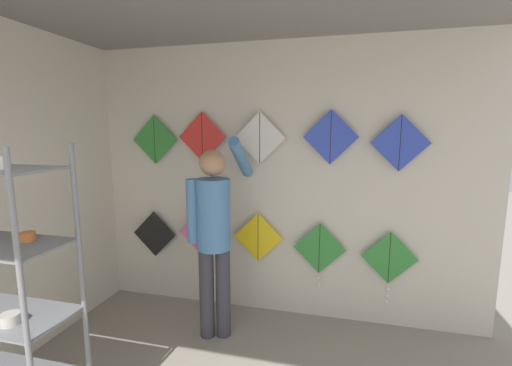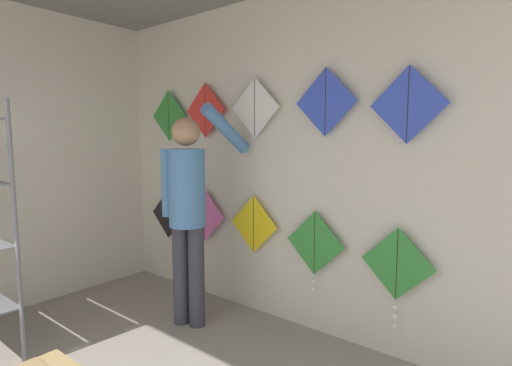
{
  "view_description": "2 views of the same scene",
  "coord_description": "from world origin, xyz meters",
  "px_view_note": "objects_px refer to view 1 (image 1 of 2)",
  "views": [
    {
      "loc": [
        0.76,
        -0.16,
        1.94
      ],
      "look_at": [
        -0.01,
        2.95,
        1.44
      ],
      "focal_mm": 24.0,
      "sensor_mm": 36.0,
      "label": 1
    },
    {
      "loc": [
        2.18,
        0.46,
        1.6
      ],
      "look_at": [
        0.17,
        2.95,
        1.24
      ],
      "focal_mm": 28.0,
      "sensor_mm": 36.0,
      "label": 2
    }
  ],
  "objects_px": {
    "kite_3": "(319,251)",
    "kite_8": "(331,137)",
    "kite_6": "(202,137)",
    "kite_9": "(400,143)",
    "kite_2": "(258,237)",
    "kite_7": "(260,138)",
    "shopkeeper": "(214,227)",
    "kite_4": "(389,262)",
    "kite_1": "(202,232)",
    "kite_0": "(155,234)",
    "kite_5": "(155,140)"
  },
  "relations": [
    {
      "from": "kite_5",
      "to": "kite_7",
      "type": "xyz_separation_m",
      "value": [
        1.17,
        0.0,
        0.03
      ]
    },
    {
      "from": "kite_2",
      "to": "kite_4",
      "type": "bearing_deg",
      "value": -0.05
    },
    {
      "from": "kite_5",
      "to": "kite_1",
      "type": "bearing_deg",
      "value": 0.0
    },
    {
      "from": "shopkeeper",
      "to": "kite_4",
      "type": "relative_size",
      "value": 2.58
    },
    {
      "from": "shopkeeper",
      "to": "kite_9",
      "type": "relative_size",
      "value": 3.6
    },
    {
      "from": "kite_8",
      "to": "kite_2",
      "type": "bearing_deg",
      "value": 180.0
    },
    {
      "from": "kite_0",
      "to": "kite_9",
      "type": "xyz_separation_m",
      "value": [
        2.54,
        0.0,
        1.05
      ]
    },
    {
      "from": "kite_1",
      "to": "kite_9",
      "type": "relative_size",
      "value": 1.0
    },
    {
      "from": "kite_2",
      "to": "kite_4",
      "type": "height_order",
      "value": "kite_2"
    },
    {
      "from": "kite_0",
      "to": "kite_3",
      "type": "bearing_deg",
      "value": -0.02
    },
    {
      "from": "kite_3",
      "to": "kite_9",
      "type": "xyz_separation_m",
      "value": [
        0.69,
        0.0,
        1.09
      ]
    },
    {
      "from": "kite_0",
      "to": "kite_1",
      "type": "xyz_separation_m",
      "value": [
        0.58,
        0.0,
        0.06
      ]
    },
    {
      "from": "kite_3",
      "to": "kite_4",
      "type": "relative_size",
      "value": 0.9
    },
    {
      "from": "shopkeeper",
      "to": "kite_5",
      "type": "height_order",
      "value": "kite_5"
    },
    {
      "from": "shopkeeper",
      "to": "kite_8",
      "type": "xyz_separation_m",
      "value": [
        1.0,
        0.51,
        0.81
      ]
    },
    {
      "from": "kite_4",
      "to": "kite_9",
      "type": "xyz_separation_m",
      "value": [
        0.03,
        0.0,
        1.14
      ]
    },
    {
      "from": "kite_7",
      "to": "kite_1",
      "type": "bearing_deg",
      "value": 180.0
    },
    {
      "from": "kite_7",
      "to": "kite_8",
      "type": "xyz_separation_m",
      "value": [
        0.69,
        0.0,
        0.01
      ]
    },
    {
      "from": "kite_7",
      "to": "kite_8",
      "type": "distance_m",
      "value": 0.69
    },
    {
      "from": "kite_0",
      "to": "kite_8",
      "type": "height_order",
      "value": "kite_8"
    },
    {
      "from": "kite_4",
      "to": "kite_1",
      "type": "bearing_deg",
      "value": 179.97
    },
    {
      "from": "kite_1",
      "to": "kite_4",
      "type": "xyz_separation_m",
      "value": [
        1.93,
        -0.0,
        -0.15
      ]
    },
    {
      "from": "kite_8",
      "to": "kite_9",
      "type": "bearing_deg",
      "value": 0.0
    },
    {
      "from": "shopkeeper",
      "to": "kite_6",
      "type": "relative_size",
      "value": 3.6
    },
    {
      "from": "kite_3",
      "to": "kite_8",
      "type": "height_order",
      "value": "kite_8"
    },
    {
      "from": "kite_4",
      "to": "kite_9",
      "type": "distance_m",
      "value": 1.14
    },
    {
      "from": "kite_1",
      "to": "kite_2",
      "type": "height_order",
      "value": "kite_1"
    },
    {
      "from": "kite_2",
      "to": "kite_7",
      "type": "distance_m",
      "value": 1.03
    },
    {
      "from": "kite_2",
      "to": "kite_7",
      "type": "height_order",
      "value": "kite_7"
    },
    {
      "from": "kite_1",
      "to": "kite_6",
      "type": "height_order",
      "value": "kite_6"
    },
    {
      "from": "shopkeeper",
      "to": "kite_7",
      "type": "distance_m",
      "value": 1.0
    },
    {
      "from": "kite_1",
      "to": "kite_2",
      "type": "bearing_deg",
      "value": 0.0
    },
    {
      "from": "kite_6",
      "to": "kite_8",
      "type": "bearing_deg",
      "value": 0.0
    },
    {
      "from": "kite_6",
      "to": "kite_9",
      "type": "height_order",
      "value": "kite_6"
    },
    {
      "from": "kite_2",
      "to": "kite_8",
      "type": "relative_size",
      "value": 1.0
    },
    {
      "from": "kite_1",
      "to": "kite_3",
      "type": "distance_m",
      "value": 1.27
    },
    {
      "from": "kite_0",
      "to": "kite_7",
      "type": "xyz_separation_m",
      "value": [
        1.22,
        0.0,
        1.09
      ]
    },
    {
      "from": "kite_1",
      "to": "kite_8",
      "type": "xyz_separation_m",
      "value": [
        1.34,
        0.0,
        1.04
      ]
    },
    {
      "from": "kite_4",
      "to": "shopkeeper",
      "type": "bearing_deg",
      "value": -162.1
    },
    {
      "from": "kite_0",
      "to": "kite_3",
      "type": "height_order",
      "value": "kite_0"
    },
    {
      "from": "kite_4",
      "to": "kite_6",
      "type": "height_order",
      "value": "kite_6"
    },
    {
      "from": "kite_0",
      "to": "kite_2",
      "type": "relative_size",
      "value": 1.0
    },
    {
      "from": "kite_5",
      "to": "kite_8",
      "type": "distance_m",
      "value": 1.86
    },
    {
      "from": "shopkeeper",
      "to": "kite_6",
      "type": "xyz_separation_m",
      "value": [
        -0.31,
        0.51,
        0.8
      ]
    },
    {
      "from": "kite_9",
      "to": "kite_2",
      "type": "bearing_deg",
      "value": 180.0
    },
    {
      "from": "kite_3",
      "to": "kite_6",
      "type": "relative_size",
      "value": 1.26
    },
    {
      "from": "kite_2",
      "to": "kite_3",
      "type": "xyz_separation_m",
      "value": [
        0.63,
        -0.0,
        -0.09
      ]
    },
    {
      "from": "kite_2",
      "to": "kite_7",
      "type": "bearing_deg",
      "value": 0.0
    },
    {
      "from": "shopkeeper",
      "to": "kite_1",
      "type": "relative_size",
      "value": 3.6
    },
    {
      "from": "kite_3",
      "to": "kite_0",
      "type": "bearing_deg",
      "value": 179.98
    }
  ]
}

